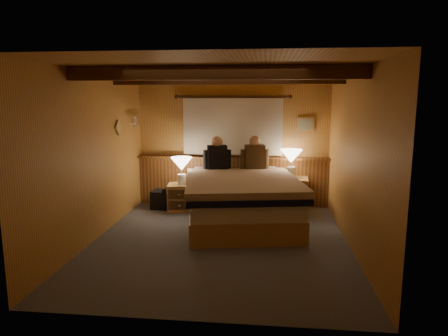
# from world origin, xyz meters

# --- Properties ---
(floor) EXTENTS (4.20, 4.20, 0.00)m
(floor) POSITION_xyz_m (0.00, 0.00, 0.00)
(floor) COLOR #4F535E
(floor) RESTS_ON ground
(ceiling) EXTENTS (4.20, 4.20, 0.00)m
(ceiling) POSITION_xyz_m (0.00, 0.00, 2.40)
(ceiling) COLOR tan
(ceiling) RESTS_ON wall_back
(wall_back) EXTENTS (3.60, 0.00, 3.60)m
(wall_back) POSITION_xyz_m (0.00, 2.10, 1.20)
(wall_back) COLOR gold
(wall_back) RESTS_ON floor
(wall_left) EXTENTS (0.00, 4.20, 4.20)m
(wall_left) POSITION_xyz_m (-1.80, 0.00, 1.20)
(wall_left) COLOR gold
(wall_left) RESTS_ON floor
(wall_right) EXTENTS (0.00, 4.20, 4.20)m
(wall_right) POSITION_xyz_m (1.80, 0.00, 1.20)
(wall_right) COLOR gold
(wall_right) RESTS_ON floor
(wall_front) EXTENTS (3.60, 0.00, 3.60)m
(wall_front) POSITION_xyz_m (0.00, -2.10, 1.20)
(wall_front) COLOR gold
(wall_front) RESTS_ON floor
(wainscot) EXTENTS (3.60, 0.23, 0.94)m
(wainscot) POSITION_xyz_m (0.00, 2.04, 0.49)
(wainscot) COLOR brown
(wainscot) RESTS_ON wall_back
(curtain_window) EXTENTS (2.18, 0.09, 1.11)m
(curtain_window) POSITION_xyz_m (0.00, 2.03, 1.52)
(curtain_window) COLOR #4E2C13
(curtain_window) RESTS_ON wall_back
(ceiling_beams) EXTENTS (3.60, 1.65, 0.16)m
(ceiling_beams) POSITION_xyz_m (0.00, 0.15, 2.31)
(ceiling_beams) COLOR #4E2C13
(ceiling_beams) RESTS_ON ceiling
(coat_rail) EXTENTS (0.05, 0.55, 0.24)m
(coat_rail) POSITION_xyz_m (-1.72, 1.58, 1.67)
(coat_rail) COLOR silver
(coat_rail) RESTS_ON wall_left
(framed_print) EXTENTS (0.30, 0.04, 0.25)m
(framed_print) POSITION_xyz_m (1.35, 2.08, 1.55)
(framed_print) COLOR tan
(framed_print) RESTS_ON wall_back
(bed) EXTENTS (2.07, 2.52, 0.77)m
(bed) POSITION_xyz_m (0.24, 0.86, 0.40)
(bed) COLOR tan
(bed) RESTS_ON floor
(nightstand_left) EXTENTS (0.49, 0.45, 0.49)m
(nightstand_left) POSITION_xyz_m (-0.90, 1.52, 0.24)
(nightstand_left) COLOR tan
(nightstand_left) RESTS_ON floor
(nightstand_right) EXTENTS (0.58, 0.53, 0.60)m
(nightstand_right) POSITION_xyz_m (1.12, 1.73, 0.30)
(nightstand_right) COLOR tan
(nightstand_right) RESTS_ON floor
(lamp_left) EXTENTS (0.38, 0.38, 0.50)m
(lamp_left) POSITION_xyz_m (-0.87, 1.48, 0.84)
(lamp_left) COLOR silver
(lamp_left) RESTS_ON nightstand_left
(lamp_right) EXTENTS (0.39, 0.39, 0.51)m
(lamp_right) POSITION_xyz_m (1.08, 1.77, 0.96)
(lamp_right) COLOR silver
(lamp_right) RESTS_ON nightstand_right
(person_left) EXTENTS (0.50, 0.28, 0.62)m
(person_left) POSITION_xyz_m (-0.24, 1.62, 1.01)
(person_left) COLOR black
(person_left) RESTS_ON bed
(person_right) EXTENTS (0.51, 0.26, 0.62)m
(person_right) POSITION_xyz_m (0.43, 1.72, 1.01)
(person_right) COLOR #46331C
(person_right) RESTS_ON bed
(duffel_bag) EXTENTS (0.59, 0.38, 0.40)m
(duffel_bag) POSITION_xyz_m (-1.17, 1.62, 0.18)
(duffel_bag) COLOR black
(duffel_bag) RESTS_ON floor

